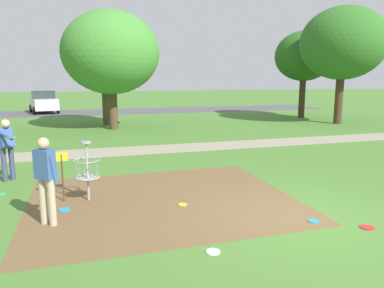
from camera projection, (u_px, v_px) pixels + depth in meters
name	position (u px, v px, depth m)	size (l,w,h in m)	color
ground_plane	(297.00, 218.00, 7.30)	(160.00, 160.00, 0.00)	#47752D
dirt_tee_pad	(163.00, 199.00, 8.42)	(6.00, 5.04, 0.01)	brown
disc_golf_basket	(85.00, 169.00, 8.23)	(0.98, 0.58, 1.39)	#9E9EA3
player_foreground_watching	(46.00, 176.00, 6.81)	(0.46, 0.45, 1.71)	tan
player_throwing	(7.00, 146.00, 9.80)	(0.62, 1.11, 1.71)	#384260
frisbee_near_basket	(213.00, 252.00, 5.85)	(0.24, 0.24, 0.02)	white
frisbee_by_tee	(2.00, 194.00, 8.79)	(0.21, 0.21, 0.02)	green
frisbee_mid_grass	(183.00, 205.00, 8.05)	(0.20, 0.20, 0.02)	gold
frisbee_far_left	(314.00, 221.00, 7.11)	(0.22, 0.22, 0.02)	#1E93DB
frisbee_far_right	(64.00, 210.00, 7.74)	(0.25, 0.25, 0.02)	#1E93DB
frisbee_scattered_a	(367.00, 227.00, 6.81)	(0.26, 0.26, 0.02)	red
tree_near_right	(111.00, 53.00, 19.49)	(5.26, 5.26, 6.43)	#4C3823
tree_mid_left	(304.00, 56.00, 25.66)	(4.14, 4.14, 6.16)	#422D1E
tree_mid_center	(343.00, 44.00, 21.87)	(5.15, 5.15, 7.11)	#422D1E
tree_mid_right	(104.00, 49.00, 21.46)	(3.75, 3.75, 6.16)	brown
parking_lot_strip	(130.00, 111.00, 31.55)	(36.00, 6.00, 0.01)	#4C4C51
parked_car_leftmost	(44.00, 102.00, 29.96)	(2.66, 4.49, 1.84)	silver
gravel_path	(187.00, 147.00, 14.81)	(40.00, 1.80, 0.00)	gray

